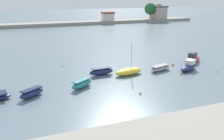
% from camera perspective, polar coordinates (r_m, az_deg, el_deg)
% --- Properties ---
extents(ground_plane, '(400.00, 400.00, 0.00)m').
position_cam_1_polar(ground_plane, '(28.30, 7.71, -9.21)').
color(ground_plane, slate).
extents(seawall_embankment, '(78.87, 5.84, 1.71)m').
position_cam_1_polar(seawall_embankment, '(22.77, 16.61, -14.24)').
color(seawall_embankment, '#9E998C').
rests_on(seawall_embankment, ground).
extents(moored_boat_1, '(3.48, 2.83, 1.10)m').
position_cam_1_polar(moored_boat_1, '(33.06, -17.72, -4.98)').
color(moored_boat_1, navy).
rests_on(moored_boat_1, ground).
extents(moored_boat_2, '(3.80, 3.13, 1.14)m').
position_cam_1_polar(moored_boat_2, '(34.87, -6.84, -3.10)').
color(moored_boat_2, teal).
rests_on(moored_boat_2, ground).
extents(moored_boat_3, '(4.05, 1.34, 1.17)m').
position_cam_1_polar(moored_boat_3, '(39.99, -2.42, -0.36)').
color(moored_boat_3, navy).
rests_on(moored_boat_3, ground).
extents(moored_boat_4, '(5.15, 2.70, 5.27)m').
position_cam_1_polar(moored_boat_4, '(40.19, 3.80, -0.33)').
color(moored_boat_4, yellow).
rests_on(moored_boat_4, ground).
extents(moored_boat_5, '(4.54, 2.51, 0.94)m').
position_cam_1_polar(moored_boat_5, '(43.06, 10.85, 0.43)').
color(moored_boat_5, '#9E9EA3').
rests_on(moored_boat_5, ground).
extents(moored_boat_6, '(4.74, 3.58, 1.72)m').
position_cam_1_polar(moored_boat_6, '(44.45, 16.93, 0.77)').
color(moored_boat_6, navy).
rests_on(moored_boat_6, ground).
extents(moored_boat_7, '(5.72, 4.75, 1.89)m').
position_cam_1_polar(moored_boat_7, '(50.24, 17.83, 2.48)').
color(moored_boat_7, '#C63833').
rests_on(moored_boat_7, ground).
extents(mooring_buoy_0, '(0.41, 0.41, 0.41)m').
position_cam_1_polar(mooring_buoy_0, '(46.65, 13.63, 1.21)').
color(mooring_buoy_0, orange).
rests_on(mooring_buoy_0, ground).
extents(mooring_buoy_1, '(0.25, 0.25, 0.25)m').
position_cam_1_polar(mooring_buoy_1, '(45.28, 22.88, -0.24)').
color(mooring_buoy_1, yellow).
rests_on(mooring_buoy_1, ground).
extents(mooring_buoy_2, '(0.29, 0.29, 0.29)m').
position_cam_1_polar(mooring_buoy_2, '(46.02, -11.07, 1.08)').
color(mooring_buoy_2, white).
rests_on(mooring_buoy_2, ground).
extents(mooring_buoy_3, '(0.31, 0.31, 0.31)m').
position_cam_1_polar(mooring_buoy_3, '(41.76, 15.30, -0.81)').
color(mooring_buoy_3, yellow).
rests_on(mooring_buoy_3, ground).
extents(mooring_buoy_4, '(0.30, 0.30, 0.30)m').
position_cam_1_polar(mooring_buoy_4, '(32.71, 6.43, -5.21)').
color(mooring_buoy_4, yellow).
rests_on(mooring_buoy_4, ground).
extents(distant_shoreline, '(136.80, 7.58, 8.60)m').
position_cam_1_polar(distant_shoreline, '(109.47, -8.54, 11.19)').
color(distant_shoreline, gray).
rests_on(distant_shoreline, ground).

